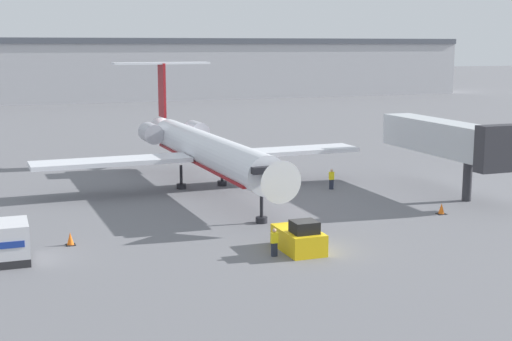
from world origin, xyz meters
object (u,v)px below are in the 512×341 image
at_px(pushback_tug, 299,238).
at_px(traffic_cone_left, 70,239).
at_px(luggage_cart, 11,242).
at_px(worker_near_tug, 274,242).
at_px(worker_by_wing, 331,179).
at_px(jet_bridge, 446,139).
at_px(airplane_main, 204,148).
at_px(traffic_cone_right, 441,209).

xyz_separation_m(pushback_tug, traffic_cone_left, (-12.37, 5.78, -0.36)).
xyz_separation_m(luggage_cart, worker_near_tug, (13.99, -4.05, -0.29)).
distance_m(worker_by_wing, jet_bridge, 9.72).
distance_m(airplane_main, luggage_cart, 22.48).
relative_size(worker_by_wing, traffic_cone_right, 2.21).
xyz_separation_m(luggage_cart, worker_by_wing, (25.48, 11.97, -0.24)).
height_order(pushback_tug, traffic_cone_right, pushback_tug).
bearing_deg(airplane_main, traffic_cone_right, -47.87).
distance_m(airplane_main, pushback_tug, 19.62).
relative_size(worker_by_wing, traffic_cone_left, 2.15).
bearing_deg(worker_near_tug, luggage_cart, 163.86).
bearing_deg(traffic_cone_left, jet_bridge, 9.66).
bearing_deg(worker_by_wing, traffic_cone_left, -156.36).
relative_size(luggage_cart, worker_near_tug, 1.79).
height_order(pushback_tug, traffic_cone_left, pushback_tug).
height_order(pushback_tug, jet_bridge, jet_bridge).
distance_m(pushback_tug, traffic_cone_left, 13.66).
xyz_separation_m(luggage_cart, traffic_cone_right, (28.89, 1.33, -0.76)).
bearing_deg(worker_near_tug, pushback_tug, 17.72).
distance_m(worker_by_wing, traffic_cone_left, 24.14).
bearing_deg(traffic_cone_right, airplane_main, 132.13).
xyz_separation_m(pushback_tug, luggage_cart, (-15.74, 3.49, 0.39)).
bearing_deg(jet_bridge, traffic_cone_left, -170.34).
relative_size(worker_near_tug, jet_bridge, 0.11).
distance_m(pushback_tug, luggage_cart, 16.13).
bearing_deg(worker_near_tug, airplane_main, 85.20).
height_order(worker_by_wing, traffic_cone_left, worker_by_wing).
bearing_deg(pushback_tug, worker_by_wing, 57.80).
height_order(worker_by_wing, jet_bridge, jet_bridge).
bearing_deg(traffic_cone_right, worker_near_tug, -160.14).
relative_size(traffic_cone_right, jet_bridge, 0.05).
bearing_deg(traffic_cone_right, worker_by_wing, 107.80).
distance_m(worker_by_wing, traffic_cone_right, 11.18).
xyz_separation_m(worker_near_tug, worker_by_wing, (11.49, 16.02, 0.05)).
distance_m(pushback_tug, traffic_cone_right, 14.01).
xyz_separation_m(luggage_cart, traffic_cone_left, (3.37, 2.29, -0.75)).
bearing_deg(airplane_main, luggage_cart, -134.49).
bearing_deg(jet_bridge, worker_near_tug, -149.34).
height_order(traffic_cone_left, jet_bridge, jet_bridge).
height_order(pushback_tug, luggage_cart, luggage_cart).
bearing_deg(worker_by_wing, airplane_main, 157.89).
distance_m(worker_near_tug, worker_by_wing, 19.71).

